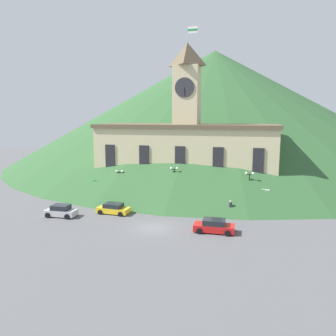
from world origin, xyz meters
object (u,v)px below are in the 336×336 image
Objects in this scene: car_yellow_coupe at (113,209)px; street_lamp_far_left at (120,177)px; street_lamp_left at (249,181)px; street_lamp_far_right at (174,176)px; car_red_sedan at (214,226)px; car_silver_hatch at (61,211)px; pedestrian at (230,207)px.

street_lamp_far_left is at bearing 110.53° from car_yellow_coupe.
car_yellow_coupe is (-16.98, -8.20, -2.89)m from street_lamp_left.
car_yellow_coupe is (2.49, -8.20, -2.56)m from street_lamp_far_left.
street_lamp_left is (10.82, -0.00, -0.17)m from street_lamp_far_right.
street_lamp_far_right is at bearing 120.09° from car_red_sedan.
car_silver_hatch is (-12.03, -11.06, -3.00)m from street_lamp_far_right.
street_lamp_left is at bearing -100.38° from pedestrian.
street_lamp_far_left is 1.09× the size of car_silver_hatch.
street_lamp_far_left is 2.28× the size of pedestrian.
car_yellow_coupe is at bearing 25.67° from pedestrian.
street_lamp_left is at bearing -155.94° from car_silver_hatch.
car_red_sedan is 1.03× the size of car_yellow_coupe.
street_lamp_left is 1.12× the size of car_yellow_coupe.
car_yellow_coupe is 15.08m from pedestrian.
car_yellow_coupe is (5.87, 2.85, -0.07)m from car_silver_hatch.
pedestrian is at bearing -113.93° from street_lamp_left.
pedestrian is (8.58, -5.04, -2.66)m from street_lamp_far_right.
pedestrian is (1.29, 6.89, 0.36)m from car_red_sedan.
car_red_sedan is at bearing -106.49° from street_lamp_left.
street_lamp_far_left is 8.95m from car_yellow_coupe.
street_lamp_left is 19.08m from car_yellow_coupe.
pedestrian is at bearing -30.41° from street_lamp_far_right.
street_lamp_far_left is 0.84× the size of street_lamp_far_right.
car_red_sedan is at bearing 175.67° from car_silver_hatch.
street_lamp_far_right is 1.18× the size of car_yellow_coupe.
street_lamp_left is at bearing 0.00° from street_lamp_far_left.
street_lamp_far_right is at bearing 0.00° from street_lamp_far_left.
street_lamp_far_right reaches higher than street_lamp_far_left.
street_lamp_far_left is 1.00× the size of car_yellow_coupe.
car_silver_hatch is at bearing -107.00° from street_lamp_far_left.
street_lamp_far_left is at bearing 180.00° from street_lamp_left.
pedestrian reaches higher than car_silver_hatch.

